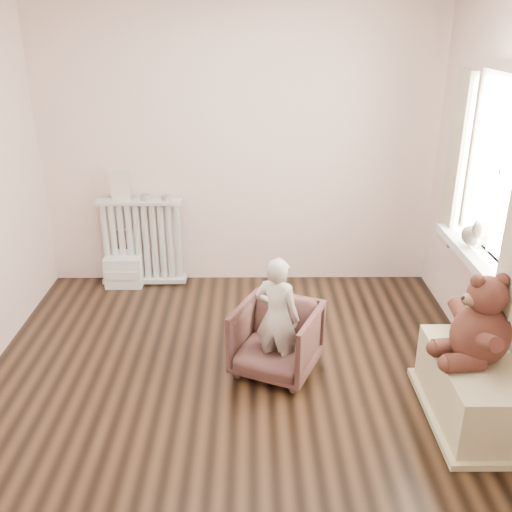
{
  "coord_description": "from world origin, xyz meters",
  "views": [
    {
      "loc": [
        0.12,
        -3.31,
        2.39
      ],
      "look_at": [
        0.15,
        0.45,
        0.8
      ],
      "focal_mm": 40.0,
      "sensor_mm": 36.0,
      "label": 1
    }
  ],
  "objects_px": {
    "armchair": "(276,339)",
    "toy_bench": "(473,390)",
    "plush_cat": "(474,233)",
    "radiator": "(142,246)",
    "toy_vanity": "(123,258)",
    "teddy_bear": "(482,326)",
    "child": "(277,317)"
  },
  "relations": [
    {
      "from": "armchair",
      "to": "toy_bench",
      "type": "height_order",
      "value": "armchair"
    },
    {
      "from": "plush_cat",
      "to": "radiator",
      "type": "bearing_deg",
      "value": 150.91
    },
    {
      "from": "toy_bench",
      "to": "radiator",
      "type": "bearing_deg",
      "value": 140.43
    },
    {
      "from": "toy_vanity",
      "to": "teddy_bear",
      "type": "xyz_separation_m",
      "value": [
        2.6,
        -1.98,
        0.4
      ]
    },
    {
      "from": "armchair",
      "to": "plush_cat",
      "type": "relative_size",
      "value": 2.19
    },
    {
      "from": "toy_vanity",
      "to": "armchair",
      "type": "bearing_deg",
      "value": -46.13
    },
    {
      "from": "toy_vanity",
      "to": "radiator",
      "type": "bearing_deg",
      "value": 9.29
    },
    {
      "from": "radiator",
      "to": "child",
      "type": "xyz_separation_m",
      "value": [
        1.21,
        -1.53,
        0.07
      ]
    },
    {
      "from": "child",
      "to": "teddy_bear",
      "type": "relative_size",
      "value": 1.54
    },
    {
      "from": "radiator",
      "to": "teddy_bear",
      "type": "bearing_deg",
      "value": -39.71
    },
    {
      "from": "toy_vanity",
      "to": "armchair",
      "type": "xyz_separation_m",
      "value": [
        1.39,
        -1.45,
        -0.02
      ]
    },
    {
      "from": "teddy_bear",
      "to": "plush_cat",
      "type": "bearing_deg",
      "value": 70.7
    },
    {
      "from": "child",
      "to": "plush_cat",
      "type": "distance_m",
      "value": 1.48
    },
    {
      "from": "plush_cat",
      "to": "teddy_bear",
      "type": "bearing_deg",
      "value": -104.61
    },
    {
      "from": "radiator",
      "to": "plush_cat",
      "type": "height_order",
      "value": "plush_cat"
    },
    {
      "from": "radiator",
      "to": "plush_cat",
      "type": "xyz_separation_m",
      "value": [
        2.57,
        -1.31,
        0.61
      ]
    },
    {
      "from": "toy_vanity",
      "to": "child",
      "type": "height_order",
      "value": "child"
    },
    {
      "from": "radiator",
      "to": "toy_bench",
      "type": "bearing_deg",
      "value": -39.57
    },
    {
      "from": "teddy_bear",
      "to": "toy_bench",
      "type": "bearing_deg",
      "value": -15.98
    },
    {
      "from": "armchair",
      "to": "child",
      "type": "relative_size",
      "value": 0.64
    },
    {
      "from": "toy_bench",
      "to": "toy_vanity",
      "type": "bearing_deg",
      "value": 142.88
    },
    {
      "from": "child",
      "to": "toy_bench",
      "type": "bearing_deg",
      "value": -177.45
    },
    {
      "from": "toy_bench",
      "to": "teddy_bear",
      "type": "height_order",
      "value": "teddy_bear"
    },
    {
      "from": "child",
      "to": "plush_cat",
      "type": "relative_size",
      "value": 3.45
    },
    {
      "from": "toy_vanity",
      "to": "plush_cat",
      "type": "xyz_separation_m",
      "value": [
        2.76,
        -1.28,
        0.72
      ]
    },
    {
      "from": "radiator",
      "to": "toy_vanity",
      "type": "height_order",
      "value": "radiator"
    },
    {
      "from": "radiator",
      "to": "armchair",
      "type": "relative_size",
      "value": 1.48
    },
    {
      "from": "teddy_bear",
      "to": "radiator",
      "type": "bearing_deg",
      "value": 133.45
    },
    {
      "from": "radiator",
      "to": "teddy_bear",
      "type": "height_order",
      "value": "teddy_bear"
    },
    {
      "from": "armchair",
      "to": "child",
      "type": "xyz_separation_m",
      "value": [
        0.0,
        -0.05,
        0.21
      ]
    },
    {
      "from": "toy_vanity",
      "to": "armchair",
      "type": "distance_m",
      "value": 2.0
    },
    {
      "from": "child",
      "to": "plush_cat",
      "type": "xyz_separation_m",
      "value": [
        1.37,
        0.22,
        0.54
      ]
    }
  ]
}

